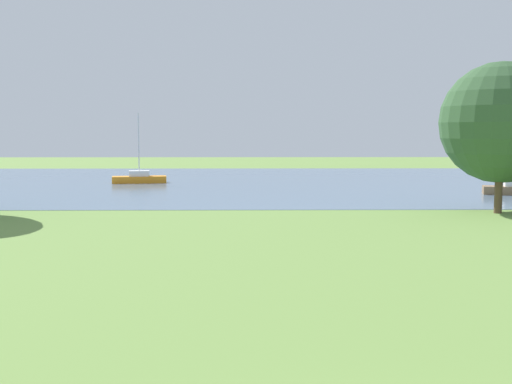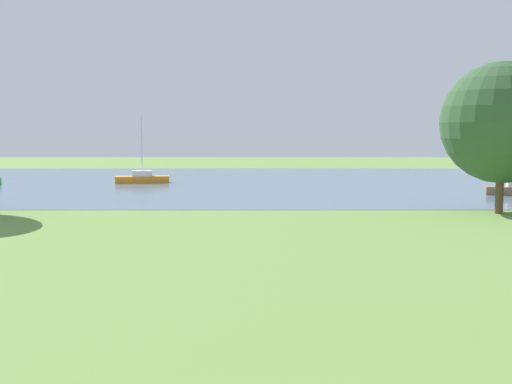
# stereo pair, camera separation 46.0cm
# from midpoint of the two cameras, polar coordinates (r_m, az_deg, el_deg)

# --- Properties ---
(ground_plane) EXTENTS (160.00, 160.00, 0.00)m
(ground_plane) POSITION_cam_midpoint_polar(r_m,az_deg,el_deg) (29.65, 3.13, -3.66)
(ground_plane) COLOR olive
(water_surface) EXTENTS (140.00, 40.00, 0.02)m
(water_surface) POSITION_cam_midpoint_polar(r_m,az_deg,el_deg) (57.42, 1.27, 0.91)
(water_surface) COLOR slate
(water_surface) RESTS_ON ground
(sailboat_orange) EXTENTS (4.98, 2.29, 6.29)m
(sailboat_orange) POSITION_cam_midpoint_polar(r_m,az_deg,el_deg) (57.49, -10.83, 1.26)
(sailboat_orange) COLOR orange
(sailboat_orange) RESTS_ON water_surface
(tree_mid_shore) EXTENTS (4.96, 4.96, 7.08)m
(tree_mid_shore) POSITION_cam_midpoint_polar(r_m,az_deg,el_deg) (38.44, 21.11, 4.98)
(tree_mid_shore) COLOR brown
(tree_mid_shore) RESTS_ON ground
(tree_west_near) EXTENTS (7.05, 7.05, 8.76)m
(tree_west_near) POSITION_cam_midpoint_polar(r_m,az_deg,el_deg) (39.09, 21.17, 5.93)
(tree_west_near) COLOR brown
(tree_west_near) RESTS_ON ground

